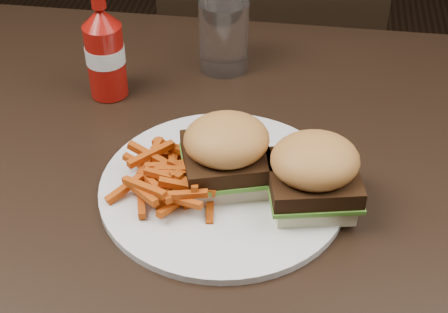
# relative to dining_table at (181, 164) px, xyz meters

# --- Properties ---
(dining_table) EXTENTS (1.20, 0.80, 0.04)m
(dining_table) POSITION_rel_dining_table_xyz_m (0.00, 0.00, 0.00)
(dining_table) COLOR black
(dining_table) RESTS_ON ground
(chair_far) EXTENTS (0.50, 0.50, 0.04)m
(chair_far) POSITION_rel_dining_table_xyz_m (0.07, 0.68, -0.30)
(chair_far) COLOR black
(chair_far) RESTS_ON ground
(plate) EXTENTS (0.32, 0.32, 0.01)m
(plate) POSITION_rel_dining_table_xyz_m (0.07, -0.07, 0.03)
(plate) COLOR white
(plate) RESTS_ON dining_table
(sandwich_half_a) EXTENTS (0.12, 0.12, 0.03)m
(sandwich_half_a) POSITION_rel_dining_table_xyz_m (0.07, -0.06, 0.04)
(sandwich_half_a) COLOR #C8B09B
(sandwich_half_a) RESTS_ON plate
(sandwich_half_b) EXTENTS (0.11, 0.11, 0.03)m
(sandwich_half_b) POSITION_rel_dining_table_xyz_m (0.19, -0.09, 0.04)
(sandwich_half_b) COLOR beige
(sandwich_half_b) RESTS_ON plate
(fries_pile) EXTENTS (0.14, 0.14, 0.05)m
(fries_pile) POSITION_rel_dining_table_xyz_m (0.01, -0.08, 0.05)
(fries_pile) COLOR #BB2A0C
(fries_pile) RESTS_ON plate
(ketchup_bottle) EXTENTS (0.07, 0.07, 0.12)m
(ketchup_bottle) POSITION_rel_dining_table_xyz_m (-0.14, 0.13, 0.08)
(ketchup_bottle) COLOR #9B100B
(ketchup_bottle) RESTS_ON dining_table
(tumbler) EXTENTS (0.08, 0.08, 0.13)m
(tumbler) POSITION_rel_dining_table_xyz_m (0.03, 0.24, 0.08)
(tumbler) COLOR white
(tumbler) RESTS_ON dining_table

